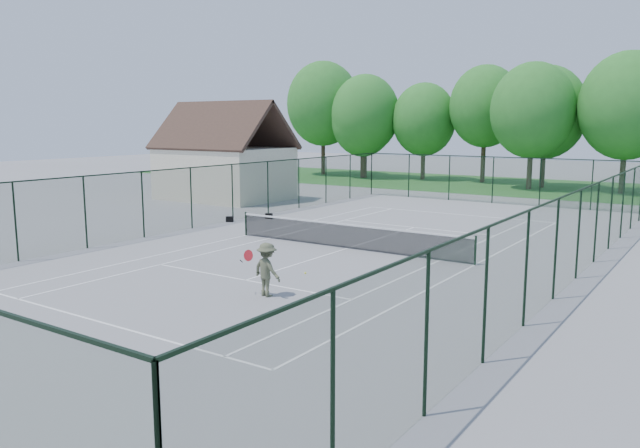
# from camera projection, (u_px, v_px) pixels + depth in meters

# --- Properties ---
(ground) EXTENTS (140.00, 140.00, 0.00)m
(ground) POSITION_uv_depth(u_px,v_px,m) (347.00, 249.00, 25.86)
(ground) COLOR gray
(ground) RESTS_ON ground
(grass_far) EXTENTS (80.00, 16.00, 0.01)m
(grass_far) POSITION_uv_depth(u_px,v_px,m) (541.00, 187.00, 50.39)
(grass_far) COLOR #30712B
(grass_far) RESTS_ON ground
(court_lines) EXTENTS (11.05, 23.85, 0.01)m
(court_lines) POSITION_uv_depth(u_px,v_px,m) (347.00, 248.00, 25.86)
(court_lines) COLOR white
(court_lines) RESTS_ON ground
(tennis_net) EXTENTS (11.08, 0.08, 1.10)m
(tennis_net) POSITION_uv_depth(u_px,v_px,m) (347.00, 235.00, 25.77)
(tennis_net) COLOR black
(tennis_net) RESTS_ON ground
(fence_enclosure) EXTENTS (18.05, 36.05, 3.02)m
(fence_enclosure) POSITION_uv_depth(u_px,v_px,m) (347.00, 211.00, 25.61)
(fence_enclosure) COLOR #1C3E24
(fence_enclosure) RESTS_ON ground
(utility_building) EXTENTS (8.60, 6.27, 6.63)m
(utility_building) POSITION_uv_depth(u_px,v_px,m) (224.00, 153.00, 42.39)
(utility_building) COLOR #F1E6C6
(utility_building) RESTS_ON ground
(tree_line_far) EXTENTS (39.40, 6.40, 9.70)m
(tree_line_far) POSITION_uv_depth(u_px,v_px,m) (546.00, 112.00, 49.43)
(tree_line_far) COLOR #483025
(tree_line_far) RESTS_ON ground
(sports_bag_a) EXTENTS (0.41, 0.33, 0.29)m
(sports_bag_a) POSITION_uv_depth(u_px,v_px,m) (230.00, 219.00, 32.82)
(sports_bag_a) COLOR black
(sports_bag_a) RESTS_ON ground
(sports_bag_b) EXTENTS (0.43, 0.35, 0.29)m
(sports_bag_b) POSITION_uv_depth(u_px,v_px,m) (269.00, 216.00, 33.94)
(sports_bag_b) COLOR black
(sports_bag_b) RESTS_ON ground
(tennis_player) EXTENTS (2.04, 0.89, 1.63)m
(tennis_player) POSITION_uv_depth(u_px,v_px,m) (267.00, 269.00, 18.63)
(tennis_player) COLOR #51553C
(tennis_player) RESTS_ON ground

